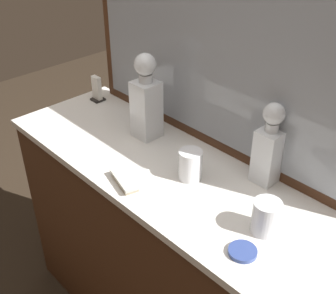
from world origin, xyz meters
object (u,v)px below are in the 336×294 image
(crystal_tumbler_center, at_px, (190,166))
(porcelain_dish, at_px, (243,252))
(crystal_decanter_center, at_px, (268,151))
(napkin_holder, at_px, (97,90))
(crystal_decanter_far_left, at_px, (146,104))
(crystal_tumbler_far_left, at_px, (266,218))
(silver_brush_center, at_px, (125,180))

(crystal_tumbler_center, relative_size, porcelain_dish, 1.32)
(crystal_decanter_center, bearing_deg, napkin_holder, -176.63)
(crystal_decanter_center, height_order, crystal_decanter_far_left, crystal_decanter_far_left)
(crystal_tumbler_far_left, relative_size, silver_brush_center, 0.70)
(crystal_decanter_center, xyz_separation_m, silver_brush_center, (-0.30, -0.34, -0.10))
(crystal_tumbler_far_left, bearing_deg, crystal_tumbler_center, 174.88)
(silver_brush_center, relative_size, porcelain_dish, 1.84)
(crystal_decanter_far_left, height_order, silver_brush_center, crystal_decanter_far_left)
(crystal_tumbler_center, bearing_deg, napkin_holder, 170.19)
(crystal_decanter_center, xyz_separation_m, napkin_holder, (-0.84, -0.05, -0.07))
(porcelain_dish, bearing_deg, crystal_tumbler_center, 156.81)
(crystal_tumbler_far_left, height_order, silver_brush_center, crystal_tumbler_far_left)
(crystal_decanter_far_left, relative_size, napkin_holder, 2.94)
(crystal_tumbler_center, height_order, crystal_tumbler_far_left, crystal_tumbler_center)
(crystal_tumbler_center, distance_m, porcelain_dish, 0.36)
(crystal_decanter_center, height_order, crystal_tumbler_far_left, crystal_decanter_center)
(crystal_decanter_center, xyz_separation_m, crystal_decanter_far_left, (-0.47, -0.09, 0.02))
(crystal_decanter_far_left, bearing_deg, napkin_holder, 173.85)
(napkin_holder, bearing_deg, porcelain_dish, -14.39)
(crystal_tumbler_center, xyz_separation_m, porcelain_dish, (0.32, -0.14, -0.04))
(napkin_holder, bearing_deg, crystal_tumbler_center, -9.81)
(silver_brush_center, height_order, porcelain_dish, silver_brush_center)
(crystal_tumbler_far_left, relative_size, porcelain_dish, 1.29)
(crystal_tumbler_center, height_order, napkin_holder, napkin_holder)
(crystal_tumbler_center, bearing_deg, silver_brush_center, -124.66)
(crystal_decanter_far_left, xyz_separation_m, silver_brush_center, (0.18, -0.25, -0.12))
(crystal_decanter_far_left, xyz_separation_m, napkin_holder, (-0.37, 0.04, -0.08))
(crystal_decanter_far_left, relative_size, silver_brush_center, 2.29)
(crystal_decanter_center, distance_m, silver_brush_center, 0.46)
(crystal_tumbler_far_left, bearing_deg, napkin_holder, 171.67)
(silver_brush_center, distance_m, napkin_holder, 0.62)
(crystal_tumbler_far_left, bearing_deg, crystal_decanter_center, 125.63)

